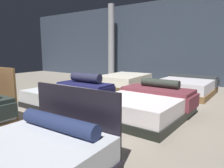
{
  "coord_description": "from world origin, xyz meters",
  "views": [
    {
      "loc": [
        3.0,
        -3.68,
        1.4
      ],
      "look_at": [
        -0.09,
        0.69,
        0.52
      ],
      "focal_mm": 33.54,
      "sensor_mm": 36.0,
      "label": 1
    }
  ],
  "objects": [
    {
      "name": "ground_plane",
      "position": [
        0.0,
        0.0,
        -0.01
      ],
      "size": [
        18.0,
        18.0,
        0.02
      ],
      "primitive_type": "cube",
      "color": "gray"
    },
    {
      "name": "showroom_back_wall",
      "position": [
        0.0,
        5.18,
        1.75
      ],
      "size": [
        18.0,
        0.06,
        3.5
      ],
      "primitive_type": "cube",
      "color": "#333D4C",
      "rests_on": "ground_plane"
    },
    {
      "name": "bed_2",
      "position": [
        -1.04,
        0.15,
        0.23
      ],
      "size": [
        1.64,
        1.97,
        0.75
      ],
      "rotation": [
        0.0,
        0.0,
        0.0
      ],
      "color": "black",
      "rests_on": "ground_plane"
    },
    {
      "name": "bed_4",
      "position": [
        -1.13,
        2.98,
        0.23
      ],
      "size": [
        1.56,
        2.12,
        0.47
      ],
      "rotation": [
        0.0,
        0.0,
        0.05
      ],
      "color": "brown",
      "rests_on": "ground_plane"
    },
    {
      "name": "bed_5",
      "position": [
        1.15,
        3.02,
        0.24
      ],
      "size": [
        1.63,
        1.99,
        0.53
      ],
      "rotation": [
        0.0,
        0.0,
        -0.01
      ],
      "color": "brown",
      "rests_on": "ground_plane"
    },
    {
      "name": "bed_3",
      "position": [
        1.12,
        0.24,
        0.25
      ],
      "size": [
        1.69,
        2.03,
        0.73
      ],
      "rotation": [
        0.0,
        0.0,
        -0.03
      ],
      "color": "black",
      "rests_on": "ground_plane"
    },
    {
      "name": "support_pillar",
      "position": [
        -2.87,
        4.57,
        1.75
      ],
      "size": [
        0.3,
        0.3,
        3.5
      ],
      "primitive_type": "cylinder",
      "color": "#99999E",
      "rests_on": "ground_plane"
    }
  ]
}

